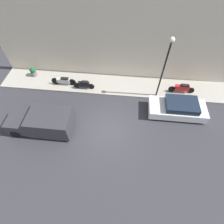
# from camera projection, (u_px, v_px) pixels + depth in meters

# --- Properties ---
(ground_plane) EXTENTS (60.00, 60.00, 0.00)m
(ground_plane) POSITION_uv_depth(u_px,v_px,m) (108.00, 129.00, 12.74)
(ground_plane) COLOR #2D2D33
(sidewalk) EXTENTS (2.52, 19.79, 0.13)m
(sidewalk) POSITION_uv_depth(u_px,v_px,m) (114.00, 85.00, 15.46)
(sidewalk) COLOR gray
(sidewalk) RESTS_ON ground_plane
(building_facade) EXTENTS (0.30, 19.79, 7.41)m
(building_facade) POSITION_uv_depth(u_px,v_px,m) (116.00, 38.00, 13.41)
(building_facade) COLOR beige
(building_facade) RESTS_ON ground_plane
(parked_car) EXTENTS (1.84, 4.23, 1.29)m
(parked_car) POSITION_uv_depth(u_px,v_px,m) (178.00, 108.00, 13.15)
(parked_car) COLOR silver
(parked_car) RESTS_ON ground_plane
(delivery_van) EXTENTS (1.98, 4.43, 1.64)m
(delivery_van) POSITION_uv_depth(u_px,v_px,m) (42.00, 121.00, 12.13)
(delivery_van) COLOR #2D2D33
(delivery_van) RESTS_ON ground_plane
(motorcycle_black) EXTENTS (0.30, 1.77, 0.78)m
(motorcycle_black) POSITION_uv_depth(u_px,v_px,m) (84.00, 85.00, 14.79)
(motorcycle_black) COLOR black
(motorcycle_black) RESTS_ON sidewalk
(motorcycle_red) EXTENTS (0.30, 2.12, 0.86)m
(motorcycle_red) POSITION_uv_depth(u_px,v_px,m) (182.00, 88.00, 14.46)
(motorcycle_red) COLOR #B21E1E
(motorcycle_red) RESTS_ON sidewalk
(scooter_silver) EXTENTS (0.30, 2.14, 0.74)m
(scooter_silver) POSITION_uv_depth(u_px,v_px,m) (64.00, 81.00, 15.06)
(scooter_silver) COLOR #B7B7BF
(scooter_silver) RESTS_ON sidewalk
(streetlamp) EXTENTS (0.34, 0.34, 5.14)m
(streetlamp) POSITION_uv_depth(u_px,v_px,m) (166.00, 62.00, 11.95)
(streetlamp) COLOR black
(streetlamp) RESTS_ON sidewalk
(potted_plant) EXTENTS (0.51, 0.51, 0.86)m
(potted_plant) POSITION_uv_depth(u_px,v_px,m) (33.00, 72.00, 15.78)
(potted_plant) COLOR slate
(potted_plant) RESTS_ON sidewalk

